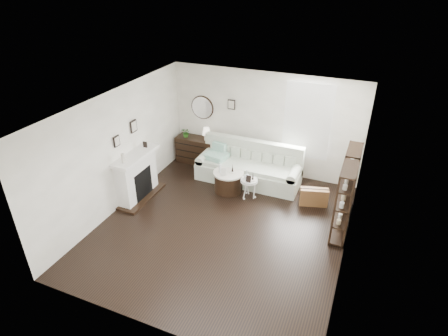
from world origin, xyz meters
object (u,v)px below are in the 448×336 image
at_px(pedestal_table, 249,181).
at_px(dresser, 197,150).
at_px(sofa, 249,168).
at_px(drum_table, 228,181).

bearing_deg(pedestal_table, dresser, 149.34).
relative_size(sofa, pedestal_table, 5.33).
bearing_deg(pedestal_table, drum_table, 170.02).
distance_m(sofa, pedestal_table, 0.83).
relative_size(sofa, drum_table, 3.51).
xyz_separation_m(dresser, drum_table, (1.40, -1.07, -0.11)).
height_order(sofa, dresser, sofa).
height_order(sofa, drum_table, sofa).
xyz_separation_m(drum_table, pedestal_table, (0.57, -0.10, 0.19)).
bearing_deg(dresser, pedestal_table, -30.66).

